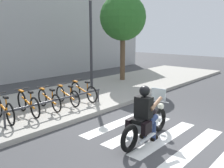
{
  "coord_description": "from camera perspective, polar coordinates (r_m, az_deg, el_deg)",
  "views": [
    {
      "loc": [
        -5.52,
        -2.92,
        2.67
      ],
      "look_at": [
        0.59,
        2.49,
        0.98
      ],
      "focal_mm": 39.27,
      "sensor_mm": 36.0,
      "label": 1
    }
  ],
  "objects": [
    {
      "name": "bicycle_1",
      "position": [
        8.14,
        -18.96,
        -4.34
      ],
      "size": [
        0.48,
        1.64,
        0.8
      ],
      "color": "black",
      "rests_on": "sidewalk"
    },
    {
      "name": "sidewalk",
      "position": [
        9.81,
        -12.33,
        -3.94
      ],
      "size": [
        24.0,
        4.4,
        0.15
      ],
      "primitive_type": "cube",
      "color": "#A8A399",
      "rests_on": "ground"
    },
    {
      "name": "bicycle_0",
      "position": [
        7.81,
        -23.89,
        -5.41
      ],
      "size": [
        0.48,
        1.66,
        0.79
      ],
      "color": "black",
      "rests_on": "sidewalk"
    },
    {
      "name": "crosswalk_stripe_3",
      "position": [
        7.06,
        6.46,
        -10.59
      ],
      "size": [
        2.8,
        0.4,
        0.01
      ],
      "primitive_type": "cube",
      "color": "white",
      "rests_on": "ground"
    },
    {
      "name": "bicycle_2",
      "position": [
        8.53,
        -14.46,
        -3.52
      ],
      "size": [
        0.48,
        1.58,
        0.74
      ],
      "color": "black",
      "rests_on": "sidewalk"
    },
    {
      "name": "rider",
      "position": [
        6.11,
        7.73,
        -5.93
      ],
      "size": [
        0.66,
        0.57,
        1.45
      ],
      "color": "black",
      "rests_on": "ground"
    },
    {
      "name": "street_lamp",
      "position": [
        11.17,
        -4.95,
        11.4
      ],
      "size": [
        0.28,
        0.28,
        4.34
      ],
      "color": "#2D2D33",
      "rests_on": "ground"
    },
    {
      "name": "bicycle_4",
      "position": [
        9.44,
        -6.71,
        -1.7
      ],
      "size": [
        0.48,
        1.7,
        0.77
      ],
      "color": "black",
      "rests_on": "sidewalk"
    },
    {
      "name": "bicycle_3",
      "position": [
        8.96,
        -10.38,
        -2.63
      ],
      "size": [
        0.48,
        1.55,
        0.72
      ],
      "color": "black",
      "rests_on": "sidewalk"
    },
    {
      "name": "tree_near_rack",
      "position": [
        13.48,
        2.55,
        15.14
      ],
      "size": [
        2.46,
        2.46,
        4.75
      ],
      "color": "brown",
      "rests_on": "ground"
    },
    {
      "name": "motorcycle",
      "position": [
        6.29,
        8.02,
        -8.96
      ],
      "size": [
        2.18,
        0.68,
        1.24
      ],
      "color": "black",
      "rests_on": "ground"
    },
    {
      "name": "crosswalk_stripe_4",
      "position": [
        7.51,
        1.41,
        -9.12
      ],
      "size": [
        2.8,
        0.4,
        0.01
      ],
      "primitive_type": "cube",
      "color": "white",
      "rests_on": "ground"
    },
    {
      "name": "bike_rack",
      "position": [
        8.07,
        -12.27,
        -3.72
      ],
      "size": [
        3.68,
        0.07,
        0.49
      ],
      "color": "#333338",
      "rests_on": "sidewalk"
    },
    {
      "name": "crosswalk_stripe_2",
      "position": [
        6.67,
        12.21,
        -12.16
      ],
      "size": [
        2.8,
        0.4,
        0.01
      ],
      "primitive_type": "cube",
      "color": "white",
      "rests_on": "ground"
    },
    {
      "name": "ground_plane",
      "position": [
        6.79,
        12.82,
        -11.79
      ],
      "size": [
        48.0,
        48.0,
        0.0
      ],
      "primitive_type": "plane",
      "color": "#424244"
    },
    {
      "name": "crosswalk_stripe_1",
      "position": [
        6.36,
        18.66,
        -13.75
      ],
      "size": [
        2.8,
        0.4,
        0.01
      ],
      "primitive_type": "cube",
      "color": "white",
      "rests_on": "ground"
    }
  ]
}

